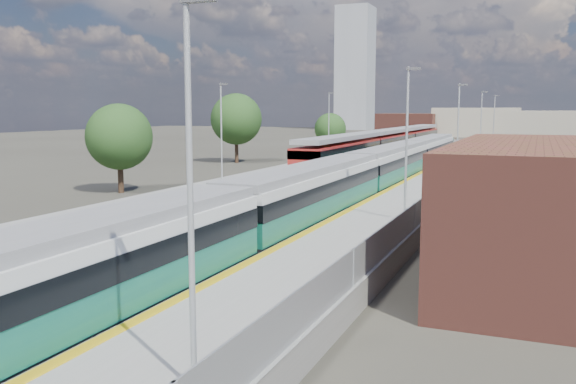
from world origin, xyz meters
The scene contains 11 objects.
ground centered at (0.00, 50.00, 0.00)m, with size 320.00×320.00×0.00m, color #47443A.
ballast_bed centered at (-2.25, 52.50, 0.03)m, with size 10.50×155.00×0.06m, color #565451.
tracks centered at (-1.65, 54.18, 0.11)m, with size 8.96×160.00×0.17m.
platform_right centered at (5.28, 52.49, 0.54)m, with size 4.70×155.00×8.52m.
platform_left centered at (-9.05, 52.49, 0.52)m, with size 4.30×155.00×8.52m.
buildings centered at (-18.12, 138.60, 10.70)m, with size 72.00×185.50×40.00m.
green_train centered at (1.50, 31.63, 2.08)m, with size 2.69×74.95×2.96m.
red_train centered at (-5.50, 70.30, 2.26)m, with size 3.03×61.40×3.83m.
tree_a centered at (-17.57, 31.04, 4.38)m, with size 5.14×5.14×6.96m.
tree_b centered at (-21.82, 59.10, 5.35)m, with size 6.26×6.26×8.49m.
tree_c centered at (-14.77, 74.25, 3.80)m, with size 4.46×4.46×6.05m.
Camera 1 is at (12.60, -7.74, 6.45)m, focal length 38.00 mm.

